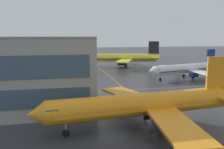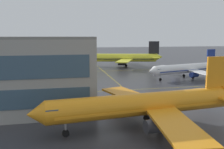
# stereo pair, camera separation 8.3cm
# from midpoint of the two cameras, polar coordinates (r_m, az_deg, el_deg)

# --- Properties ---
(ground_plane) EXTENTS (600.00, 600.00, 0.00)m
(ground_plane) POSITION_cam_midpoint_polar(r_m,az_deg,el_deg) (36.59, 19.08, -16.13)
(ground_plane) COLOR #333338
(airliner_front_gate) EXTENTS (37.79, 32.44, 11.74)m
(airliner_front_gate) POSITION_cam_midpoint_polar(r_m,az_deg,el_deg) (40.58, 8.13, -7.12)
(airliner_front_gate) COLOR orange
(airliner_front_gate) RESTS_ON ground
(airliner_second_row) EXTENTS (32.86, 28.00, 10.36)m
(airliner_second_row) POSITION_cam_midpoint_polar(r_m,az_deg,el_deg) (91.51, 17.41, 1.37)
(airliner_second_row) COLOR white
(airliner_second_row) RESTS_ON ground
(airliner_third_row) EXTENTS (41.01, 34.84, 12.84)m
(airliner_third_row) POSITION_cam_midpoint_polar(r_m,az_deg,el_deg) (121.89, 2.61, 4.05)
(airliner_third_row) COLOR yellow
(airliner_third_row) RESTS_ON ground
(airliner_far_left_stand) EXTENTS (33.78, 28.69, 10.57)m
(airliner_far_left_stand) POSITION_cam_midpoint_polar(r_m,az_deg,el_deg) (156.46, -13.04, 4.68)
(airliner_far_left_stand) COLOR white
(airliner_far_left_stand) RESTS_ON ground
(taxiway_markings) EXTENTS (115.14, 126.55, 0.01)m
(taxiway_markings) POSITION_cam_midpoint_polar(r_m,az_deg,el_deg) (68.58, 3.31, -3.73)
(taxiway_markings) COLOR yellow
(taxiway_markings) RESTS_ON ground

